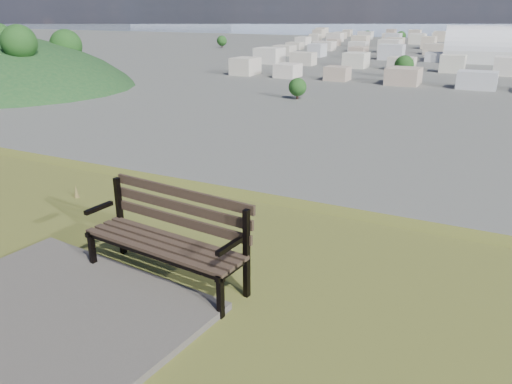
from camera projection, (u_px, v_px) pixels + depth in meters
The scene contains 4 objects.
park_bench at pixel (169, 232), 4.87m from camera, with size 1.77×0.73×0.90m.
arena at pixel (503, 52), 269.53m from camera, with size 62.37×30.49×25.52m.
city_trees at pixel (462, 51), 288.57m from camera, with size 406.52×387.20×9.98m.
far_hills at pixel (494, 10), 1204.76m from camera, with size 2050.00×340.00×60.00m.
Camera 1 is at (1.45, -1.85, 27.55)m, focal length 35.00 mm.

